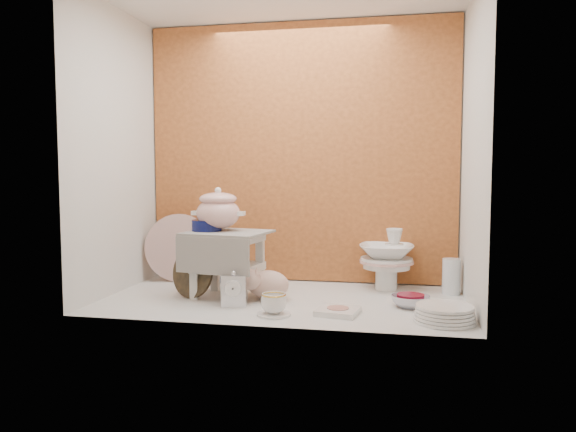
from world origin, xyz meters
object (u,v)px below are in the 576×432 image
object	(u,v)px
dinner_plate_stack	(445,314)
gold_rim_teacup	(274,303)
soup_tureen	(218,209)
mantel_clock	(234,289)
step_stool	(228,264)
blue_white_vase	(221,263)
crystal_bowl	(410,301)
plush_pig	(268,284)
floral_platter	(179,248)
porcelain_tower	(386,259)

from	to	relation	value
dinner_plate_stack	gold_rim_teacup	bearing A→B (deg)	-177.64
soup_tureen	gold_rim_teacup	world-z (taller)	soup_tureen
mantel_clock	gold_rim_teacup	xyz separation A→B (m)	(0.22, -0.11, -0.03)
step_stool	blue_white_vase	size ratio (longest dim) A/B	1.83
soup_tureen	crystal_bowl	xyz separation A→B (m)	(0.98, -0.08, -0.42)
plush_pig	soup_tureen	bearing A→B (deg)	146.74
floral_platter	dinner_plate_stack	distance (m)	1.59
plush_pig	floral_platter	bearing A→B (deg)	129.07
soup_tureen	porcelain_tower	distance (m)	0.95
crystal_bowl	porcelain_tower	world-z (taller)	porcelain_tower
floral_platter	mantel_clock	world-z (taller)	floral_platter
blue_white_vase	dinner_plate_stack	world-z (taller)	blue_white_vase
blue_white_vase	plush_pig	distance (m)	0.54
porcelain_tower	mantel_clock	bearing A→B (deg)	-142.38
plush_pig	porcelain_tower	distance (m)	0.69
soup_tureen	dinner_plate_stack	distance (m)	1.23
soup_tureen	plush_pig	world-z (taller)	soup_tureen
step_stool	soup_tureen	size ratio (longest dim) A/B	1.49
blue_white_vase	dinner_plate_stack	size ratio (longest dim) A/B	0.84
mantel_clock	porcelain_tower	bearing A→B (deg)	30.25
soup_tureen	porcelain_tower	xyz separation A→B (m)	(0.86, 0.30, -0.28)
plush_pig	porcelain_tower	size ratio (longest dim) A/B	0.79
mantel_clock	dinner_plate_stack	world-z (taller)	mantel_clock
plush_pig	dinner_plate_stack	size ratio (longest dim) A/B	1.03
step_stool	plush_pig	size ratio (longest dim) A/B	1.48
floral_platter	plush_pig	xyz separation A→B (m)	(0.62, -0.36, -0.12)
floral_platter	dinner_plate_stack	bearing A→B (deg)	-23.19
dinner_plate_stack	blue_white_vase	bearing A→B (deg)	151.45
mantel_clock	crystal_bowl	size ratio (longest dim) A/B	0.95
mantel_clock	gold_rim_teacup	world-z (taller)	mantel_clock
step_stool	crystal_bowl	size ratio (longest dim) A/B	2.18
porcelain_tower	plush_pig	bearing A→B (deg)	-148.04
floral_platter	crystal_bowl	xyz separation A→B (m)	(1.31, -0.38, -0.17)
mantel_clock	gold_rim_teacup	distance (m)	0.25
plush_pig	crystal_bowl	world-z (taller)	plush_pig
crystal_bowl	plush_pig	bearing A→B (deg)	178.34
gold_rim_teacup	soup_tureen	bearing A→B (deg)	136.28
blue_white_vase	soup_tureen	bearing A→B (deg)	-73.96
soup_tureen	porcelain_tower	size ratio (longest dim) A/B	0.79
step_stool	blue_white_vase	world-z (taller)	step_stool
gold_rim_teacup	dinner_plate_stack	world-z (taller)	gold_rim_teacup
mantel_clock	porcelain_tower	distance (m)	0.89
plush_pig	gold_rim_teacup	bearing A→B (deg)	-93.18
gold_rim_teacup	floral_platter	bearing A→B (deg)	137.48
mantel_clock	dinner_plate_stack	bearing A→B (deg)	-12.37
plush_pig	dinner_plate_stack	distance (m)	0.88
gold_rim_teacup	crystal_bowl	bearing A→B (deg)	24.50
step_stool	mantel_clock	size ratio (longest dim) A/B	2.30
mantel_clock	step_stool	bearing A→B (deg)	106.76
plush_pig	crystal_bowl	distance (m)	0.70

